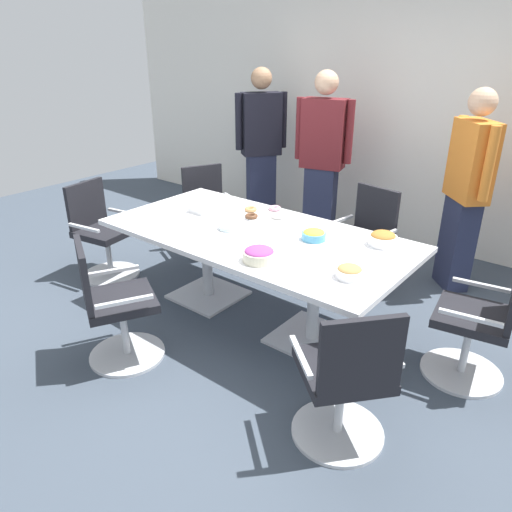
{
  "coord_description": "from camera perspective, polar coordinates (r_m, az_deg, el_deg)",
  "views": [
    {
      "loc": [
        2.18,
        -2.7,
        2.11
      ],
      "look_at": [
        0.0,
        0.0,
        0.55
      ],
      "focal_mm": 33.77,
      "sensor_mm": 36.0,
      "label": 1
    }
  ],
  "objects": [
    {
      "name": "ground_plane",
      "position": [
        4.06,
        -0.0,
        -7.15
      ],
      "size": [
        10.0,
        10.0,
        0.01
      ],
      "primitive_type": "cube",
      "color": "#3D4754"
    },
    {
      "name": "snack_bowl_candy_mix",
      "position": [
        3.22,
        0.37,
        0.22
      ],
      "size": [
        0.22,
        0.22,
        0.1
      ],
      "color": "beige",
      "rests_on": "conference_table"
    },
    {
      "name": "person_standing_2",
      "position": [
        4.58,
        23.67,
        7.2
      ],
      "size": [
        0.48,
        0.5,
        1.77
      ],
      "rotation": [
        0.0,
        0.0,
        -3.95
      ],
      "color": "#232842",
      "rests_on": "ground"
    },
    {
      "name": "back_wall",
      "position": [
        5.59,
        16.3,
        16.03
      ],
      "size": [
        8.0,
        0.1,
        2.8
      ],
      "primitive_type": "cube",
      "color": "white",
      "rests_on": "ground"
    },
    {
      "name": "donut_platter",
      "position": [
        4.09,
        0.95,
        5.04
      ],
      "size": [
        0.39,
        0.39,
        0.04
      ],
      "color": "white",
      "rests_on": "conference_table"
    },
    {
      "name": "office_chair_3",
      "position": [
        5.15,
        -5.61,
        4.78
      ],
      "size": [
        0.72,
        0.72,
        0.91
      ],
      "rotation": [
        0.0,
        0.0,
        -2.0
      ],
      "color": "silver",
      "rests_on": "ground"
    },
    {
      "name": "office_chair_5",
      "position": [
        3.5,
        -16.52,
        -6.03
      ],
      "size": [
        0.73,
        0.73,
        0.91
      ],
      "rotation": [
        0.0,
        0.0,
        -0.48
      ],
      "color": "silver",
      "rests_on": "ground"
    },
    {
      "name": "snack_bowl_pretzels",
      "position": [
        3.59,
        14.8,
        2.02
      ],
      "size": [
        0.2,
        0.2,
        0.11
      ],
      "color": "white",
      "rests_on": "conference_table"
    },
    {
      "name": "office_chair_1",
      "position": [
        3.5,
        24.99,
        -7.48
      ],
      "size": [
        0.62,
        0.62,
        0.91
      ],
      "rotation": [
        0.0,
        0.0,
        -4.56
      ],
      "color": "silver",
      "rests_on": "ground"
    },
    {
      "name": "office_chair_4",
      "position": [
        4.81,
        -17.75,
        2.29
      ],
      "size": [
        0.62,
        0.62,
        0.91
      ],
      "rotation": [
        0.0,
        0.0,
        -1.4
      ],
      "color": "silver",
      "rests_on": "ground"
    },
    {
      "name": "person_standing_0",
      "position": [
        5.77,
        0.62,
        12.83
      ],
      "size": [
        0.44,
        0.54,
        1.84
      ],
      "rotation": [
        0.0,
        0.0,
        -2.21
      ],
      "color": "#232842",
      "rests_on": "ground"
    },
    {
      "name": "office_chair_2",
      "position": [
        4.51,
        12.58,
        1.41
      ],
      "size": [
        0.62,
        0.62,
        0.91
      ],
      "rotation": [
        0.0,
        0.0,
        -3.31
      ],
      "color": "silver",
      "rests_on": "ground"
    },
    {
      "name": "plate_stack",
      "position": [
        3.8,
        -3.05,
        3.48
      ],
      "size": [
        0.19,
        0.19,
        0.04
      ],
      "color": "white",
      "rests_on": "conference_table"
    },
    {
      "name": "conference_table",
      "position": [
        3.77,
        -0.0,
        1.04
      ],
      "size": [
        2.4,
        1.2,
        0.75
      ],
      "color": "white",
      "rests_on": "ground"
    },
    {
      "name": "snack_bowl_cookies",
      "position": [
        3.06,
        11.01,
        -1.83
      ],
      "size": [
        0.17,
        0.17,
        0.08
      ],
      "color": "white",
      "rests_on": "conference_table"
    },
    {
      "name": "snack_bowl_chips_yellow",
      "position": [
        3.6,
        6.87,
        2.53
      ],
      "size": [
        0.18,
        0.18,
        0.08
      ],
      "color": "#4C9EC6",
      "rests_on": "conference_table"
    },
    {
      "name": "napkin_pile",
      "position": [
        4.2,
        -6.51,
        5.82
      ],
      "size": [
        0.16,
        0.16,
        0.09
      ],
      "primitive_type": "cube",
      "color": "white",
      "rests_on": "conference_table"
    },
    {
      "name": "person_standing_1",
      "position": [
        5.18,
        7.86,
        11.34
      ],
      "size": [
        0.61,
        0.32,
        1.85
      ],
      "rotation": [
        0.0,
        0.0,
        -2.9
      ],
      "color": "#232842",
      "rests_on": "ground"
    },
    {
      "name": "office_chair_0",
      "position": [
        2.75,
        10.56,
        -14.61
      ],
      "size": [
        0.76,
        0.76,
        0.91
      ],
      "rotation": [
        0.0,
        0.0,
        0.87
      ],
      "color": "silver",
      "rests_on": "ground"
    }
  ]
}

